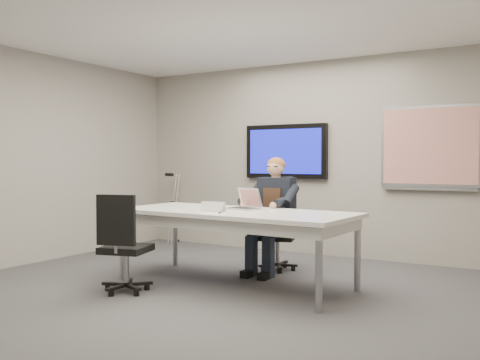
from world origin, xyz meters
The scene contains 14 objects.
floor centered at (0.00, 0.00, 0.00)m, with size 6.00×6.00×0.02m, color #3C3C3E.
ceiling centered at (0.00, 0.00, 2.80)m, with size 6.00×6.00×0.02m, color white.
wall_back centered at (0.00, 3.00, 1.40)m, with size 6.00×0.02×2.80m, color gray.
wall_left centered at (-3.00, 0.00, 1.40)m, with size 0.02×6.00×2.80m, color gray.
conference_table centered at (-0.05, 0.74, 0.72)m, with size 2.70×1.23×0.82m.
tv_display centered at (-0.50, 2.95, 1.50)m, with size 1.30×0.09×0.80m.
whiteboard centered at (1.55, 2.97, 1.53)m, with size 1.25×0.08×1.10m.
office_chair_far centered at (-0.01, 1.74, 0.29)m, with size 0.56×0.56×0.94m.
office_chair_near centered at (-0.83, -0.15, 0.32)m, with size 0.60×0.60×1.02m.
seated_person centered at (0.00, 1.49, 0.57)m, with size 0.45×0.78×1.40m.
crutch centered at (-2.49, 2.80, 0.59)m, with size 0.16×0.30×1.19m, color #AFB1B7, non-canonical shape.
laptop centered at (-0.03, 0.97, 0.88)m, with size 0.38×0.39×0.23m.
name_tent centered at (-0.18, 0.54, 0.87)m, with size 0.26×0.07×0.11m, color silver, non-canonical shape.
pen centered at (-0.03, 0.43, 0.82)m, with size 0.01×0.01×0.15m, color black.
Camera 1 is at (2.99, -4.21, 1.35)m, focal length 40.00 mm.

